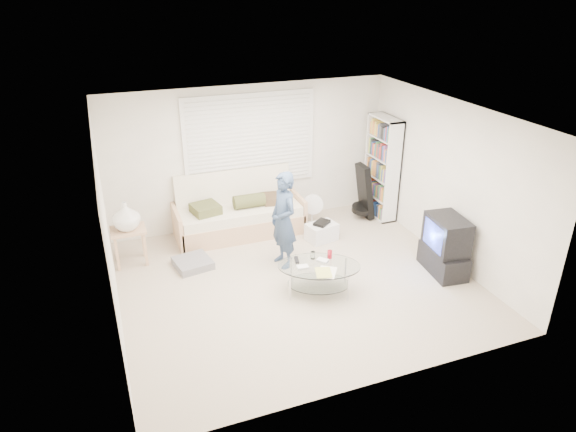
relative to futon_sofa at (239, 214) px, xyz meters
name	(u,v)px	position (x,y,z in m)	size (l,w,h in m)	color
ground	(297,282)	(0.35, -1.88, -0.35)	(5.00, 5.00, 0.00)	#B4A38C
room_shell	(285,168)	(0.35, -1.40, 1.28)	(5.02, 4.52, 2.51)	white
window_blinds	(250,141)	(0.35, 0.32, 1.20)	(2.32, 0.08, 1.62)	silver
futon_sofa	(239,214)	(0.00, 0.00, 0.00)	(2.21, 0.89, 1.08)	tan
grey_floor_pillow	(193,263)	(-1.00, -0.88, -0.29)	(0.53, 0.53, 0.12)	slate
side_table	(126,219)	(-1.87, -0.44, 0.42)	(0.52, 0.42, 1.04)	tan
bookshelf	(382,168)	(2.67, -0.21, 0.59)	(0.30, 0.79, 1.88)	white
guitar_case	(364,195)	(2.32, -0.24, 0.11)	(0.37, 0.38, 1.03)	black
floor_fan	(312,207)	(1.30, -0.19, 0.00)	(0.38, 0.25, 0.61)	white
storage_bin	(322,231)	(1.24, -0.77, -0.20)	(0.56, 0.44, 0.35)	white
tv_unit	(445,246)	(2.55, -2.37, 0.08)	(0.53, 0.87, 0.90)	black
coffee_table	(319,270)	(0.55, -2.21, -0.01)	(1.35, 1.12, 0.55)	silver
standing_person	(284,220)	(0.35, -1.32, 0.41)	(0.56, 0.37, 1.53)	navy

